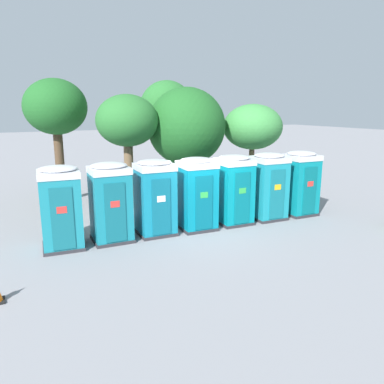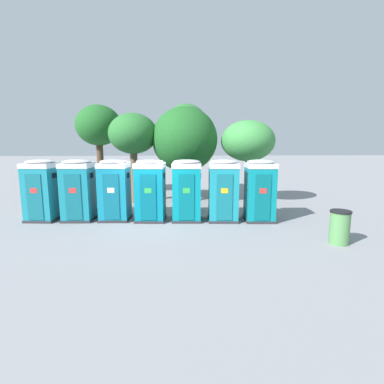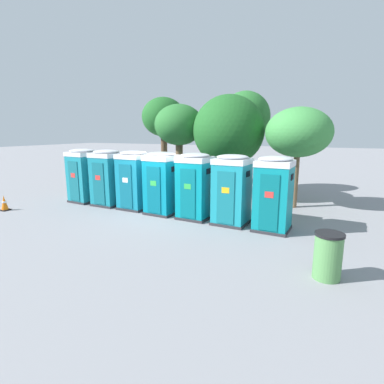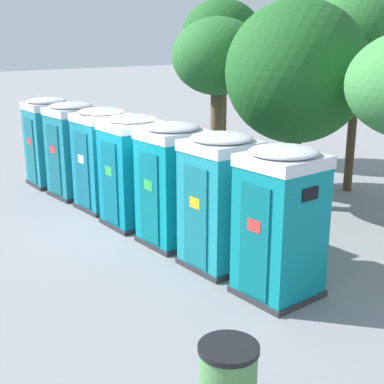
{
  "view_description": "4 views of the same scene",
  "coord_description": "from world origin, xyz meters",
  "px_view_note": "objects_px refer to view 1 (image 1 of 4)",
  "views": [
    {
      "loc": [
        -6.06,
        -11.17,
        4.22
      ],
      "look_at": [
        -0.17,
        0.03,
        1.34
      ],
      "focal_mm": 35.0,
      "sensor_mm": 36.0,
      "label": 1
    },
    {
      "loc": [
        1.09,
        -12.29,
        3.24
      ],
      "look_at": [
        1.72,
        -0.09,
        1.2
      ],
      "focal_mm": 28.0,
      "sensor_mm": 36.0,
      "label": 2
    },
    {
      "loc": [
        6.18,
        -10.4,
        3.33
      ],
      "look_at": [
        1.37,
        -0.07,
        1.02
      ],
      "focal_mm": 28.0,
      "sensor_mm": 36.0,
      "label": 3
    },
    {
      "loc": [
        9.68,
        -6.81,
        4.15
      ],
      "look_at": [
        2.15,
        -0.12,
        1.25
      ],
      "focal_mm": 50.0,
      "sensor_mm": 36.0,
      "label": 4
    }
  ],
  "objects_px": {
    "portapotty_1": "(111,202)",
    "street_tree_1": "(127,122)",
    "portapotty_6": "(300,183)",
    "street_tree_0": "(186,127)",
    "portapotty_4": "(234,189)",
    "portapotty_3": "(197,193)",
    "street_tree_3": "(56,109)",
    "portapotty_2": "(155,197)",
    "street_tree_2": "(253,127)",
    "portapotty_0": "(61,207)",
    "portapotty_5": "(268,186)",
    "street_tree_4": "(167,109)"
  },
  "relations": [
    {
      "from": "portapotty_0",
      "to": "portapotty_4",
      "type": "bearing_deg",
      "value": -3.2
    },
    {
      "from": "street_tree_4",
      "to": "portapotty_4",
      "type": "bearing_deg",
      "value": -91.61
    },
    {
      "from": "street_tree_1",
      "to": "street_tree_4",
      "type": "xyz_separation_m",
      "value": [
        2.86,
        2.41,
        0.5
      ]
    },
    {
      "from": "portapotty_1",
      "to": "street_tree_0",
      "type": "distance_m",
      "value": 6.15
    },
    {
      "from": "street_tree_1",
      "to": "street_tree_3",
      "type": "bearing_deg",
      "value": 133.58
    },
    {
      "from": "portapotty_1",
      "to": "portapotty_6",
      "type": "bearing_deg",
      "value": -3.69
    },
    {
      "from": "portapotty_6",
      "to": "street_tree_1",
      "type": "xyz_separation_m",
      "value": [
        -5.68,
        4.09,
        2.33
      ]
    },
    {
      "from": "portapotty_6",
      "to": "street_tree_0",
      "type": "xyz_separation_m",
      "value": [
        -2.97,
        4.09,
        2.07
      ]
    },
    {
      "from": "portapotty_1",
      "to": "street_tree_1",
      "type": "distance_m",
      "value": 4.66
    },
    {
      "from": "street_tree_2",
      "to": "portapotty_2",
      "type": "bearing_deg",
      "value": -153.23
    },
    {
      "from": "portapotty_5",
      "to": "street_tree_1",
      "type": "relative_size",
      "value": 0.54
    },
    {
      "from": "portapotty_4",
      "to": "portapotty_6",
      "type": "relative_size",
      "value": 1.0
    },
    {
      "from": "portapotty_1",
      "to": "portapotty_3",
      "type": "distance_m",
      "value": 3.01
    },
    {
      "from": "street_tree_2",
      "to": "street_tree_3",
      "type": "distance_m",
      "value": 8.93
    },
    {
      "from": "portapotty_4",
      "to": "street_tree_3",
      "type": "relative_size",
      "value": 0.47
    },
    {
      "from": "portapotty_5",
      "to": "portapotty_3",
      "type": "bearing_deg",
      "value": 176.94
    },
    {
      "from": "street_tree_3",
      "to": "street_tree_0",
      "type": "bearing_deg",
      "value": -26.17
    },
    {
      "from": "portapotty_4",
      "to": "portapotty_5",
      "type": "relative_size",
      "value": 1.0
    },
    {
      "from": "portapotty_6",
      "to": "street_tree_0",
      "type": "relative_size",
      "value": 0.5
    },
    {
      "from": "portapotty_0",
      "to": "street_tree_3",
      "type": "distance_m",
      "value": 6.76
    },
    {
      "from": "portapotty_6",
      "to": "portapotty_2",
      "type": "bearing_deg",
      "value": 175.73
    },
    {
      "from": "portapotty_4",
      "to": "street_tree_2",
      "type": "distance_m",
      "value": 5.16
    },
    {
      "from": "portapotty_4",
      "to": "street_tree_2",
      "type": "xyz_separation_m",
      "value": [
        3.31,
        3.42,
        2.0
      ]
    },
    {
      "from": "street_tree_4",
      "to": "portapotty_3",
      "type": "bearing_deg",
      "value": -105.11
    },
    {
      "from": "street_tree_0",
      "to": "street_tree_1",
      "type": "xyz_separation_m",
      "value": [
        -2.71,
        -0.0,
        0.26
      ]
    },
    {
      "from": "portapotty_5",
      "to": "portapotty_6",
      "type": "bearing_deg",
      "value": -4.32
    },
    {
      "from": "portapotty_3",
      "to": "street_tree_3",
      "type": "height_order",
      "value": "street_tree_3"
    },
    {
      "from": "street_tree_3",
      "to": "street_tree_4",
      "type": "distance_m",
      "value": 5.24
    },
    {
      "from": "portapotty_3",
      "to": "portapotty_2",
      "type": "bearing_deg",
      "value": 173.36
    },
    {
      "from": "portapotty_4",
      "to": "portapotty_6",
      "type": "height_order",
      "value": "same"
    },
    {
      "from": "street_tree_0",
      "to": "street_tree_4",
      "type": "relative_size",
      "value": 0.92
    },
    {
      "from": "portapotty_5",
      "to": "street_tree_3",
      "type": "bearing_deg",
      "value": 135.37
    },
    {
      "from": "street_tree_0",
      "to": "street_tree_3",
      "type": "height_order",
      "value": "street_tree_3"
    },
    {
      "from": "portapotty_4",
      "to": "street_tree_0",
      "type": "relative_size",
      "value": 0.5
    },
    {
      "from": "portapotty_2",
      "to": "street_tree_2",
      "type": "distance_m",
      "value": 7.34
    },
    {
      "from": "portapotty_4",
      "to": "street_tree_1",
      "type": "relative_size",
      "value": 0.54
    },
    {
      "from": "street_tree_0",
      "to": "street_tree_3",
      "type": "bearing_deg",
      "value": 153.83
    },
    {
      "from": "portapotty_2",
      "to": "portapotty_5",
      "type": "distance_m",
      "value": 4.51
    },
    {
      "from": "portapotty_4",
      "to": "street_tree_2",
      "type": "bearing_deg",
      "value": 45.92
    },
    {
      "from": "portapotty_5",
      "to": "street_tree_2",
      "type": "bearing_deg",
      "value": 62.8
    },
    {
      "from": "street_tree_3",
      "to": "street_tree_4",
      "type": "height_order",
      "value": "street_tree_4"
    },
    {
      "from": "portapotty_1",
      "to": "street_tree_2",
      "type": "xyz_separation_m",
      "value": [
        7.81,
        3.15,
        2.0
      ]
    },
    {
      "from": "portapotty_5",
      "to": "street_tree_4",
      "type": "xyz_separation_m",
      "value": [
        -1.32,
        6.38,
        2.82
      ]
    },
    {
      "from": "portapotty_1",
      "to": "street_tree_4",
      "type": "xyz_separation_m",
      "value": [
        4.68,
        6.01,
        2.82
      ]
    },
    {
      "from": "portapotty_0",
      "to": "portapotty_4",
      "type": "distance_m",
      "value": 6.02
    },
    {
      "from": "portapotty_3",
      "to": "street_tree_1",
      "type": "height_order",
      "value": "street_tree_1"
    },
    {
      "from": "portapotty_2",
      "to": "street_tree_0",
      "type": "distance_m",
      "value": 5.17
    },
    {
      "from": "portapotty_6",
      "to": "street_tree_4",
      "type": "xyz_separation_m",
      "value": [
        -2.82,
        6.5,
        2.82
      ]
    },
    {
      "from": "portapotty_3",
      "to": "street_tree_0",
      "type": "bearing_deg",
      "value": 68.09
    },
    {
      "from": "street_tree_1",
      "to": "street_tree_4",
      "type": "distance_m",
      "value": 3.77
    }
  ]
}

